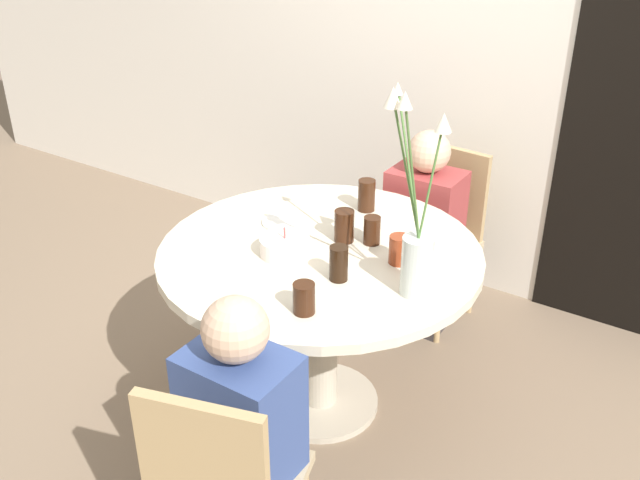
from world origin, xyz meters
The scene contains 15 objects.
ground_plane centered at (0.00, 0.00, 0.00)m, with size 16.00×16.00×0.00m, color #7A6651.
wall_back centered at (0.00, 1.37, 1.30)m, with size 8.00×0.05×2.60m.
dining_table centered at (0.00, 0.00, 0.63)m, with size 1.28×1.28×0.78m.
chair_far_back centered at (0.08, 0.97, 0.49)m, with size 0.43×0.43×0.88m.
birthday_cake centered at (-0.09, -0.11, 0.81)m, with size 0.19×0.19×0.12m.
flower_vase centered at (0.45, -0.09, 1.00)m, with size 0.24×0.27×0.75m.
side_plate centered at (-0.25, 0.11, 0.78)m, with size 0.20×0.20×0.01m.
drink_glass_0 centered at (0.18, -0.15, 0.85)m, with size 0.07×0.07×0.13m.
drink_glass_1 centered at (0.31, 0.07, 0.84)m, with size 0.08×0.08×0.11m.
drink_glass_2 centered at (0.14, 0.15, 0.84)m, with size 0.07×0.07×0.11m.
drink_glass_3 centered at (0.20, -0.40, 0.83)m, with size 0.08×0.08×0.11m.
drink_glass_4 centered at (-0.03, 0.41, 0.85)m, with size 0.07×0.07×0.14m.
drink_glass_5 centered at (0.04, 0.11, 0.84)m, with size 0.08×0.08×0.13m.
person_boy centered at (0.07, 0.81, 0.49)m, with size 0.34×0.24×1.04m.
person_guest centered at (0.23, -0.78, 0.49)m, with size 0.34×0.24×1.04m.
Camera 1 is at (1.35, -2.05, 2.12)m, focal length 40.00 mm.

